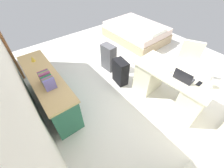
# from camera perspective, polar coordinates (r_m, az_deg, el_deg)

# --- Properties ---
(ground_plane) EXTENTS (5.60, 5.60, 0.00)m
(ground_plane) POSITION_cam_1_polar(r_m,az_deg,el_deg) (3.88, 5.47, 5.01)
(ground_plane) COLOR silver
(wall_back) EXTENTS (4.60, 0.10, 2.55)m
(wall_back) POSITION_cam_1_polar(r_m,az_deg,el_deg) (2.45, -35.81, 6.76)
(wall_back) COLOR white
(wall_back) RESTS_ON ground_plane
(desk) EXTENTS (1.49, 0.78, 0.73)m
(desk) POSITION_cam_1_polar(r_m,az_deg,el_deg) (3.14, 21.29, -0.65)
(desk) COLOR beige
(desk) RESTS_ON ground_plane
(office_chair) EXTENTS (0.62, 0.62, 0.94)m
(office_chair) POSITION_cam_1_polar(r_m,az_deg,el_deg) (3.76, 26.63, 6.49)
(office_chair) COLOR black
(office_chair) RESTS_ON ground_plane
(credenza) EXTENTS (1.80, 0.48, 0.74)m
(credenza) POSITION_cam_1_polar(r_m,az_deg,el_deg) (3.10, -22.94, -2.18)
(credenza) COLOR #28664C
(credenza) RESTS_ON ground_plane
(bed) EXTENTS (1.96, 1.48, 0.58)m
(bed) POSITION_cam_1_polar(r_m,az_deg,el_deg) (5.28, 9.29, 19.11)
(bed) COLOR tan
(bed) RESTS_ON ground_plane
(suitcase_black) EXTENTS (0.38, 0.26, 0.59)m
(suitcase_black) POSITION_cam_1_polar(r_m,az_deg,el_deg) (3.38, 3.28, 4.64)
(suitcase_black) COLOR black
(suitcase_black) RESTS_ON ground_plane
(suitcase_spare_grey) EXTENTS (0.38, 0.25, 0.67)m
(suitcase_spare_grey) POSITION_cam_1_polar(r_m,az_deg,el_deg) (3.77, -1.33, 10.20)
(suitcase_spare_grey) COLOR #4C4C51
(suitcase_spare_grey) RESTS_ON ground_plane
(laptop) EXTENTS (0.33, 0.25, 0.21)m
(laptop) POSITION_cam_1_polar(r_m,az_deg,el_deg) (2.78, 25.79, 2.25)
(laptop) COLOR #333338
(laptop) RESTS_ON desk
(computer_mouse) EXTENTS (0.07, 0.10, 0.03)m
(computer_mouse) POSITION_cam_1_polar(r_m,az_deg,el_deg) (2.90, 21.63, 4.72)
(computer_mouse) COLOR white
(computer_mouse) RESTS_ON desk
(cell_phone_near_laptop) EXTENTS (0.07, 0.14, 0.01)m
(cell_phone_near_laptop) POSITION_cam_1_polar(r_m,az_deg,el_deg) (2.86, 30.55, 0.13)
(cell_phone_near_laptop) COLOR black
(cell_phone_near_laptop) RESTS_ON desk
(desk_lamp) EXTENTS (0.16, 0.11, 0.34)m
(desk_lamp) POSITION_cam_1_polar(r_m,az_deg,el_deg) (2.69, 33.63, 2.89)
(desk_lamp) COLOR silver
(desk_lamp) RESTS_ON desk
(book_row) EXTENTS (0.31, 0.17, 0.22)m
(book_row) POSITION_cam_1_polar(r_m,az_deg,el_deg) (2.59, -23.79, 1.53)
(book_row) COLOR #6A64B1
(book_row) RESTS_ON credenza
(figurine_small) EXTENTS (0.08, 0.08, 0.11)m
(figurine_small) POSITION_cam_1_polar(r_m,az_deg,el_deg) (3.29, -28.28, 8.54)
(figurine_small) COLOR gold
(figurine_small) RESTS_ON credenza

